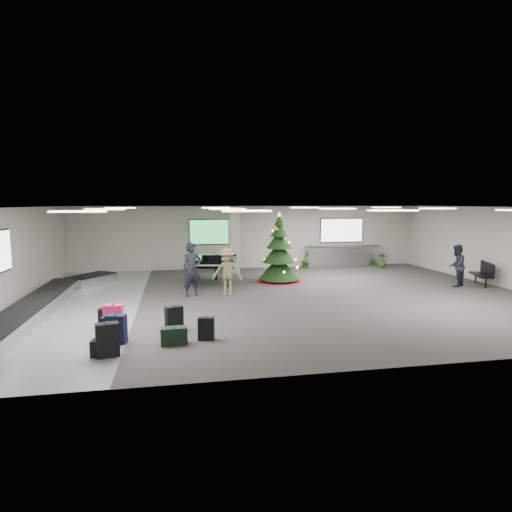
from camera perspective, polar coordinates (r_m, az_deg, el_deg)
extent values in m
plane|color=#32302E|center=(15.52, 3.61, -5.37)|extent=(18.00, 18.00, 0.00)
cube|color=#ABA89C|center=(22.08, -0.86, 2.53)|extent=(18.00, 0.02, 3.20)
cube|color=#ABA89C|center=(8.74, 15.16, -4.63)|extent=(18.00, 0.02, 3.20)
cube|color=#ABA89C|center=(15.68, -30.12, -0.26)|extent=(0.02, 14.00, 3.20)
cube|color=#ABA89C|center=(19.54, 30.16, 0.99)|extent=(0.02, 14.00, 3.20)
cube|color=silver|center=(15.16, 3.70, 6.52)|extent=(18.00, 14.00, 0.02)
cube|color=slate|center=(15.40, -22.68, -6.00)|extent=(4.00, 14.00, 0.01)
cube|color=#9D9B90|center=(20.55, -2.94, 2.18)|extent=(0.50, 0.50, 3.20)
cube|color=green|center=(21.76, -6.04, 3.21)|extent=(2.20, 0.08, 1.30)
cube|color=white|center=(23.39, 11.34, 3.38)|extent=(2.40, 0.08, 1.30)
cube|color=white|center=(10.92, -22.60, 5.50)|extent=(1.20, 0.60, 0.04)
cube|color=white|center=(14.86, -19.46, 5.90)|extent=(1.20, 0.60, 0.04)
cube|color=white|center=(18.82, -17.63, 6.12)|extent=(1.20, 0.60, 0.04)
cube|color=white|center=(10.83, -1.31, 6.03)|extent=(1.20, 0.60, 0.04)
cube|color=white|center=(14.79, -3.87, 6.28)|extent=(1.20, 0.60, 0.04)
cube|color=white|center=(18.77, -5.34, 6.41)|extent=(1.20, 0.60, 0.04)
cube|color=white|center=(12.15, 17.74, 5.80)|extent=(1.20, 0.60, 0.04)
cube|color=white|center=(15.78, 10.79, 6.21)|extent=(1.20, 0.60, 0.04)
cube|color=white|center=(19.56, 6.48, 6.42)|extent=(1.20, 0.60, 0.04)
cube|color=white|center=(17.64, 23.04, 5.85)|extent=(1.20, 0.60, 0.04)
cube|color=white|center=(21.09, 16.98, 6.20)|extent=(1.20, 0.60, 0.04)
cube|color=silver|center=(14.66, -27.36, -6.13)|extent=(1.00, 8.00, 0.38)
cube|color=black|center=(14.62, -27.41, -5.33)|extent=(0.95, 7.90, 0.05)
cube|color=silver|center=(18.87, -21.06, -3.03)|extent=(1.97, 2.21, 0.38)
cube|color=black|center=(18.83, -21.09, -2.40)|extent=(1.87, 2.10, 0.05)
cube|color=silver|center=(23.24, 11.53, -0.05)|extent=(4.00, 0.60, 1.05)
cube|color=#28282A|center=(23.18, 11.57, 1.26)|extent=(4.05, 0.65, 0.04)
cube|color=black|center=(10.01, -19.19, -10.52)|extent=(0.53, 0.38, 0.75)
cube|color=black|center=(9.91, -19.28, -8.39)|extent=(0.07, 0.16, 0.02)
cube|color=black|center=(10.95, -18.83, -9.32)|extent=(0.41, 0.22, 0.63)
cube|color=black|center=(10.87, -18.90, -7.67)|extent=(0.03, 0.13, 0.02)
cube|color=#F41F5E|center=(11.75, -18.46, -7.93)|extent=(0.51, 0.34, 0.74)
cube|color=black|center=(11.67, -18.53, -6.14)|extent=(0.06, 0.16, 0.02)
cube|color=black|center=(11.51, -10.87, -8.20)|extent=(0.50, 0.38, 0.66)
cube|color=black|center=(11.42, -10.91, -6.54)|extent=(0.08, 0.15, 0.02)
cube|color=black|center=(10.85, -18.12, -9.26)|extent=(0.51, 0.37, 0.70)
cube|color=black|center=(10.76, -18.19, -7.42)|extent=(0.07, 0.16, 0.02)
cube|color=black|center=(10.49, -10.89, -10.41)|extent=(0.64, 0.34, 0.41)
cube|color=black|center=(10.43, -10.91, -9.27)|extent=(0.04, 0.19, 0.02)
cube|color=black|center=(10.69, -6.66, -9.59)|extent=(0.42, 0.29, 0.56)
cube|color=black|center=(10.61, -6.68, -8.08)|extent=(0.06, 0.13, 0.02)
cube|color=black|center=(12.16, -19.33, -7.89)|extent=(0.40, 0.25, 0.56)
cube|color=black|center=(12.09, -19.39, -6.56)|extent=(0.04, 0.13, 0.02)
cube|color=black|center=(10.14, -19.51, -11.47)|extent=(0.59, 0.38, 0.37)
cube|color=black|center=(10.08, -19.55, -10.43)|extent=(0.05, 0.19, 0.02)
cone|color=maroon|center=(18.41, 3.08, -3.20)|extent=(2.10, 2.10, 0.13)
cylinder|color=#3F2819|center=(18.38, 3.08, -2.55)|extent=(0.13, 0.13, 0.55)
cone|color=black|center=(18.32, 3.09, -1.53)|extent=(1.77, 1.77, 0.99)
cone|color=black|center=(18.24, 3.10, 0.53)|extent=(1.44, 1.44, 0.88)
cone|color=black|center=(18.18, 3.11, 2.26)|extent=(1.10, 1.10, 0.77)
cone|color=black|center=(18.15, 3.12, 3.65)|extent=(0.77, 0.77, 0.66)
cone|color=black|center=(18.13, 3.13, 4.87)|extent=(0.44, 0.44, 0.50)
cone|color=#FFE566|center=(18.13, 3.13, 5.63)|extent=(0.18, 0.18, 0.20)
cube|color=black|center=(18.00, -5.62, -0.67)|extent=(2.11, 2.29, 0.32)
cube|color=black|center=(16.95, -6.01, -1.46)|extent=(1.68, 0.66, 0.11)
cube|color=white|center=(16.91, -6.02, -1.25)|extent=(1.48, 0.44, 0.02)
cube|color=black|center=(17.19, -5.92, -0.27)|extent=(0.79, 0.19, 0.25)
cylinder|color=black|center=(17.39, -8.12, -2.79)|extent=(0.11, 0.11, 0.77)
cylinder|color=black|center=(17.24, -3.63, -2.82)|extent=(0.11, 0.11, 0.77)
cylinder|color=black|center=(18.86, -5.35, -1.99)|extent=(0.11, 0.11, 0.77)
cube|color=black|center=(19.79, 27.79, -2.25)|extent=(0.99, 1.58, 0.06)
cylinder|color=black|center=(19.37, 28.86, -3.16)|extent=(0.06, 0.06, 0.40)
cylinder|color=black|center=(20.29, 26.70, -2.61)|extent=(0.06, 0.06, 0.40)
cube|color=black|center=(19.89, 28.36, -1.42)|extent=(0.57, 1.42, 0.50)
imported|color=black|center=(15.51, -8.52, -1.79)|extent=(0.81, 0.65, 1.95)
imported|color=#837151|center=(15.61, -3.85, -2.08)|extent=(1.26, 0.95, 1.73)
imported|color=black|center=(18.96, 25.16, -1.17)|extent=(1.04, 1.01, 1.69)
imported|color=#164315|center=(22.17, 6.60, -0.49)|extent=(0.58, 0.62, 0.90)
imported|color=#164315|center=(23.21, 16.47, -0.59)|extent=(0.59, 0.59, 0.75)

